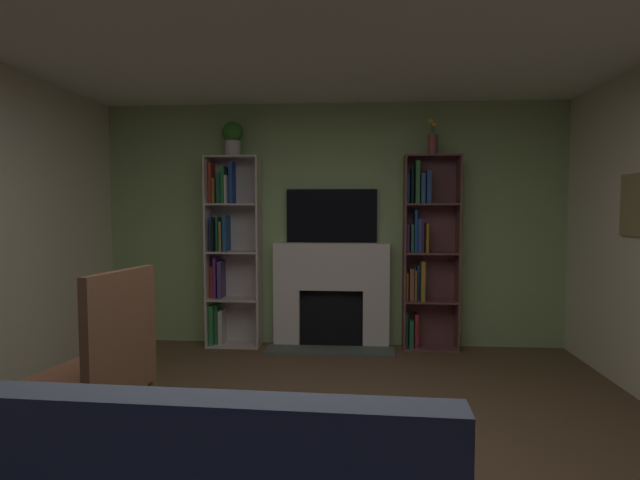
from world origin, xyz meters
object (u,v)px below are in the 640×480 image
object	(u,v)px
coffee_table	(232,469)
bookshelf_left	(229,251)
fireplace	(331,293)
vase_with_flowers	(433,142)
potted_plant	(233,137)
tv	(332,216)
armchair	(100,365)
bookshelf_right	(424,250)

from	to	relation	value
coffee_table	bookshelf_left	bearing A→B (deg)	104.51
fireplace	vase_with_flowers	xyz separation A→B (m)	(1.04, -0.05, 1.59)
coffee_table	potted_plant	bearing A→B (deg)	103.60
tv	potted_plant	size ratio (longest dim) A/B	2.66
armchair	coffee_table	distance (m)	1.33
bookshelf_left	armchair	xyz separation A→B (m)	(-0.15, -2.50, -0.47)
armchair	fireplace	bearing A→B (deg)	63.25
tv	bookshelf_right	xyz separation A→B (m)	(0.98, -0.07, -0.36)
fireplace	bookshelf_left	distance (m)	1.20
fireplace	vase_with_flowers	bearing A→B (deg)	-2.90
bookshelf_left	potted_plant	xyz separation A→B (m)	(0.07, -0.04, 1.21)
vase_with_flowers	armchair	xyz separation A→B (m)	(-2.31, -2.46, -1.62)
potted_plant	fireplace	bearing A→B (deg)	2.91
bookshelf_left	coffee_table	world-z (taller)	bookshelf_left
vase_with_flowers	armchair	distance (m)	3.74
fireplace	armchair	bearing A→B (deg)	-116.75
coffee_table	fireplace	bearing A→B (deg)	85.79
fireplace	potted_plant	size ratio (longest dim) A/B	3.66
tv	potted_plant	bearing A→B (deg)	-173.45
potted_plant	coffee_table	size ratio (longest dim) A/B	0.39
bookshelf_left	coffee_table	bearing A→B (deg)	-75.49
armchair	bookshelf_left	bearing A→B (deg)	86.46
vase_with_flowers	tv	bearing A→B (deg)	173.45
bookshelf_right	vase_with_flowers	xyz separation A→B (m)	(0.06, -0.05, 1.13)
bookshelf_left	vase_with_flowers	size ratio (longest dim) A/B	5.43
bookshelf_left	bookshelf_right	bearing A→B (deg)	0.29
tv	armchair	size ratio (longest dim) A/B	0.86
potted_plant	vase_with_flowers	distance (m)	2.09
armchair	coffee_table	size ratio (longest dim) A/B	1.22
bookshelf_right	potted_plant	bearing A→B (deg)	-178.50
tv	bookshelf_left	xyz separation A→B (m)	(-1.11, -0.08, -0.38)
bookshelf_left	vase_with_flowers	distance (m)	2.44
bookshelf_left	bookshelf_right	world-z (taller)	same
tv	bookshelf_left	bearing A→B (deg)	-176.02
bookshelf_left	armchair	world-z (taller)	bookshelf_left
armchair	coffee_table	bearing A→B (deg)	-39.51
fireplace	bookshelf_right	size ratio (longest dim) A/B	0.65
bookshelf_left	vase_with_flowers	xyz separation A→B (m)	(2.15, -0.04, 1.15)
fireplace	vase_with_flowers	distance (m)	1.90
bookshelf_right	bookshelf_left	bearing A→B (deg)	-179.71
tv	coffee_table	distance (m)	3.58
vase_with_flowers	coffee_table	world-z (taller)	vase_with_flowers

